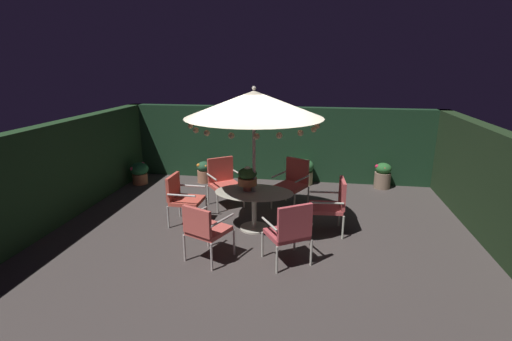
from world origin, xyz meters
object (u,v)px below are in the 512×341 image
(potted_plant_front_corner, at_px, (204,171))
(patio_chair_east, at_px, (290,230))
(patio_chair_south, at_px, (293,180))
(potted_plant_right_far, at_px, (383,175))
(patio_umbrella, at_px, (254,104))
(centerpiece_planter, at_px, (247,177))
(patio_chair_north, at_px, (182,196))
(patio_dining_table, at_px, (254,200))
(patio_chair_southwest, at_px, (223,179))
(potted_plant_back_center, at_px, (304,171))
(potted_plant_left_near, at_px, (140,172))
(patio_chair_southeast, at_px, (332,203))
(patio_chair_northeast, at_px, (205,228))

(potted_plant_front_corner, bearing_deg, patio_chair_east, -56.68)
(patio_chair_east, height_order, patio_chair_south, patio_chair_south)
(patio_chair_south, bearing_deg, potted_plant_right_far, 37.01)
(patio_umbrella, distance_m, potted_plant_front_corner, 3.76)
(centerpiece_planter, xyz_separation_m, patio_chair_north, (-1.28, -0.00, -0.44))
(potted_plant_front_corner, bearing_deg, patio_chair_north, -82.26)
(patio_dining_table, distance_m, patio_chair_south, 1.42)
(patio_dining_table, xyz_separation_m, patio_chair_north, (-1.41, 0.04, -0.02))
(patio_chair_north, distance_m, potted_plant_front_corner, 2.62)
(centerpiece_planter, xyz_separation_m, patio_chair_southwest, (-0.73, 1.08, -0.41))
(patio_chair_north, bearing_deg, potted_plant_back_center, 52.14)
(patio_dining_table, height_order, potted_plant_front_corner, patio_dining_table)
(potted_plant_back_center, bearing_deg, potted_plant_left_near, -170.74)
(patio_chair_southeast, height_order, potted_plant_front_corner, patio_chair_southeast)
(patio_chair_northeast, height_order, patio_chair_east, patio_chair_east)
(potted_plant_left_near, relative_size, potted_plant_right_far, 0.88)
(patio_dining_table, bearing_deg, centerpiece_planter, 162.04)
(patio_dining_table, height_order, potted_plant_right_far, patio_dining_table)
(patio_chair_south, distance_m, potted_plant_left_near, 4.11)
(patio_chair_north, xyz_separation_m, potted_plant_front_corner, (-0.35, 2.58, -0.27))
(patio_chair_southwest, bearing_deg, patio_chair_east, -55.16)
(patio_chair_northeast, bearing_deg, potted_plant_left_near, 128.65)
(patio_chair_southeast, xyz_separation_m, patio_chair_south, (-0.78, 1.18, 0.02))
(patio_chair_southeast, distance_m, potted_plant_left_near, 5.23)
(centerpiece_planter, height_order, patio_chair_south, centerpiece_planter)
(patio_chair_north, bearing_deg, centerpiece_planter, 0.08)
(patio_chair_southeast, height_order, potted_plant_left_near, patio_chair_southeast)
(patio_dining_table, height_order, patio_chair_south, patio_chair_south)
(patio_chair_east, xyz_separation_m, potted_plant_back_center, (0.05, 4.09, -0.25))
(patio_chair_northeast, distance_m, patio_chair_southwest, 2.43)
(patio_chair_east, height_order, potted_plant_right_far, patio_chair_east)
(patio_chair_southeast, bearing_deg, patio_chair_northeast, -144.99)
(patio_chair_southwest, bearing_deg, potted_plant_left_near, 156.40)
(patio_umbrella, bearing_deg, potted_plant_back_center, 74.42)
(patio_chair_northeast, height_order, potted_plant_front_corner, patio_chair_northeast)
(potted_plant_right_far, distance_m, potted_plant_front_corner, 4.53)
(patio_chair_northeast, bearing_deg, potted_plant_front_corner, 107.11)
(patio_umbrella, xyz_separation_m, patio_chair_northeast, (-0.56, -1.29, -1.76))
(patio_umbrella, xyz_separation_m, centerpiece_planter, (-0.13, 0.04, -1.33))
(patio_chair_east, bearing_deg, potted_plant_front_corner, 123.32)
(centerpiece_planter, bearing_deg, patio_umbrella, -17.94)
(potted_plant_right_far, bearing_deg, patio_chair_east, -116.29)
(centerpiece_planter, xyz_separation_m, patio_chair_northeast, (-0.42, -1.33, -0.44))
(patio_chair_southeast, xyz_separation_m, patio_chair_southwest, (-2.28, 1.03, 0.02))
(patio_chair_southeast, relative_size, potted_plant_right_far, 1.59)
(potted_plant_front_corner, bearing_deg, patio_chair_southwest, -59.14)
(patio_chair_east, height_order, patio_chair_southwest, patio_chair_southwest)
(patio_chair_northeast, xyz_separation_m, potted_plant_front_corner, (-1.20, 3.91, -0.27))
(centerpiece_planter, xyz_separation_m, potted_plant_back_center, (0.94, 2.85, -0.66))
(patio_dining_table, bearing_deg, patio_chair_east, -57.92)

